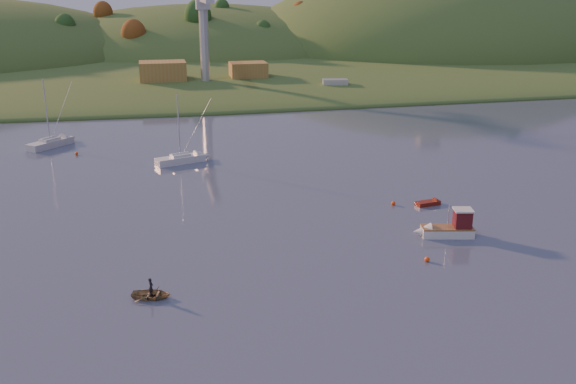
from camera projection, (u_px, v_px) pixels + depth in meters
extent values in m
plane|color=#324153|center=(341.00, 372.00, 43.44)|extent=(500.00, 500.00, 0.00)
cube|color=#2D491D|center=(176.00, 49.00, 257.19)|extent=(620.00, 220.00, 1.50)
ellipsoid|color=#2D491D|center=(186.00, 69.00, 196.78)|extent=(640.00, 150.00, 7.00)
ellipsoid|color=#2D491D|center=(205.00, 54.00, 240.61)|extent=(140.00, 120.00, 36.00)
ellipsoid|color=#2D491D|center=(433.00, 53.00, 243.75)|extent=(150.00, 130.00, 60.00)
cube|color=slate|center=(218.00, 85.00, 157.45)|extent=(42.00, 16.00, 2.40)
cube|color=olive|center=(163.00, 72.00, 154.65)|extent=(11.00, 8.00, 4.80)
cube|color=olive|center=(248.00, 70.00, 159.93)|extent=(9.00, 7.00, 4.00)
cylinder|color=#B7B7BC|center=(204.00, 44.00, 151.83)|extent=(2.20, 2.20, 18.00)
cube|color=#B7B7BC|center=(203.00, 2.00, 148.89)|extent=(3.20, 3.20, 3.20)
cube|color=silver|center=(447.00, 232.00, 66.61)|extent=(5.57, 2.98, 0.95)
cone|color=silver|center=(422.00, 232.00, 66.62)|extent=(2.21, 2.25, 1.90)
cube|color=brown|center=(447.00, 227.00, 66.46)|extent=(5.58, 3.02, 0.13)
cube|color=#4F1216|center=(462.00, 219.00, 66.17)|extent=(1.99, 1.91, 1.90)
cube|color=silver|center=(463.00, 210.00, 65.86)|extent=(2.24, 2.16, 0.16)
cylinder|color=silver|center=(448.00, 216.00, 66.07)|extent=(0.10, 0.10, 2.54)
cube|color=silver|center=(50.00, 144.00, 103.01)|extent=(7.00, 7.45, 1.08)
cube|color=silver|center=(50.00, 140.00, 102.83)|extent=(3.29, 3.38, 0.69)
cylinder|color=silver|center=(46.00, 110.00, 101.32)|extent=(0.18, 0.18, 9.84)
cylinder|color=silver|center=(50.00, 139.00, 102.75)|extent=(2.18, 2.43, 0.12)
cylinder|color=silver|center=(50.00, 138.00, 102.72)|extent=(2.10, 2.30, 0.36)
cube|color=silver|center=(181.00, 160.00, 93.83)|extent=(7.58, 4.51, 1.00)
cube|color=silver|center=(180.00, 156.00, 93.66)|extent=(3.12, 2.46, 0.64)
cylinder|color=silver|center=(179.00, 126.00, 92.27)|extent=(0.18, 0.18, 9.08)
cylinder|color=silver|center=(180.00, 154.00, 93.58)|extent=(2.78, 1.10, 0.12)
cylinder|color=silver|center=(180.00, 154.00, 93.55)|extent=(2.51, 1.20, 0.36)
imported|color=#927A50|center=(151.00, 294.00, 53.51)|extent=(3.76, 3.09, 0.68)
imported|color=black|center=(151.00, 290.00, 53.38)|extent=(0.51, 0.65, 1.56)
cube|color=#62180E|center=(428.00, 203.00, 76.02)|extent=(3.07, 1.66, 0.48)
cone|color=#62180E|center=(438.00, 202.00, 76.55)|extent=(1.21, 1.33, 1.16)
cube|color=slate|center=(335.00, 90.00, 152.25)|extent=(14.34, 7.21, 1.76)
cube|color=#B7B7BC|center=(335.00, 84.00, 151.79)|extent=(6.29, 3.92, 2.35)
sphere|color=#F7460D|center=(427.00, 259.00, 60.53)|extent=(0.50, 0.50, 0.50)
sphere|color=#F7460D|center=(393.00, 203.00, 75.99)|extent=(0.50, 0.50, 0.50)
sphere|color=#F7460D|center=(76.00, 153.00, 98.20)|extent=(0.50, 0.50, 0.50)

